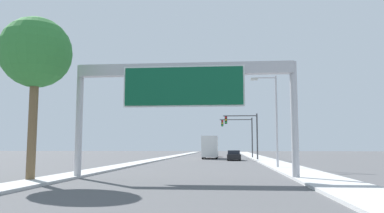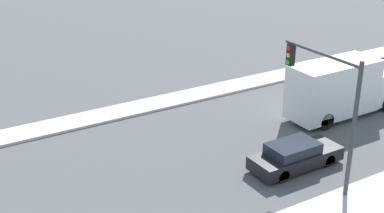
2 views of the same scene
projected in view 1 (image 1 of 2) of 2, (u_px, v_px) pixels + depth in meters
sidewalk_right at (258, 157)px, 62.77m from camera, size 3.00×120.00×0.15m
median_strip_left at (169, 157)px, 64.12m from camera, size 2.00×120.00×0.15m
sign_gantry at (184, 85)px, 22.35m from camera, size 13.31×0.73×6.87m
car_mid_left at (213, 153)px, 68.38m from camera, size 1.87×4.79×1.55m
car_near_center at (234, 156)px, 51.19m from camera, size 1.82×4.78×1.37m
truck_box_primary at (210, 147)px, 58.23m from camera, size 2.33×7.77×3.47m
traffic_light_near_intersection at (246, 129)px, 51.57m from camera, size 4.73×0.32×6.43m
traffic_light_mid_block at (242, 130)px, 61.50m from camera, size 5.39×0.32×6.61m
palm_tree_foreground at (36, 54)px, 20.65m from camera, size 3.91×3.91×9.03m
street_lamp_right at (273, 113)px, 32.32m from camera, size 2.25×0.28×8.03m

